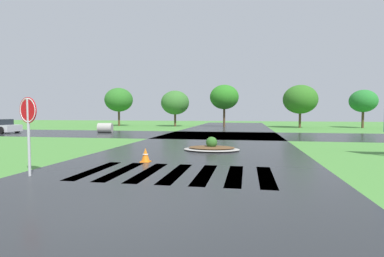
{
  "coord_description": "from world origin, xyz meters",
  "views": [
    {
      "loc": [
        2.14,
        -4.95,
        1.88
      ],
      "look_at": [
        -0.94,
        11.86,
        0.96
      ],
      "focal_mm": 28.15,
      "sensor_mm": 36.0,
      "label": 1
    }
  ],
  "objects": [
    {
      "name": "background_treeline",
      "position": [
        -0.73,
        33.78,
        3.46
      ],
      "size": [
        34.47,
        4.57,
        5.4
      ],
      "color": "#4C3823",
      "rests_on": "ground"
    },
    {
      "name": "asphalt_roadway",
      "position": [
        0.0,
        10.0,
        0.0
      ],
      "size": [
        9.54,
        80.0,
        0.01
      ],
      "primitive_type": "cube",
      "color": "#232628",
      "rests_on": "ground"
    },
    {
      "name": "drainage_pipe_stack",
      "position": [
        -10.74,
        20.86,
        0.45
      ],
      "size": [
        1.41,
        1.09,
        0.89
      ],
      "color": "#9E9B93",
      "rests_on": "ground"
    },
    {
      "name": "traffic_cone",
      "position": [
        -1.63,
        5.86,
        0.26
      ],
      "size": [
        0.36,
        0.36,
        0.54
      ],
      "color": "orange",
      "rests_on": "ground"
    },
    {
      "name": "stop_sign",
      "position": [
        -4.17,
        2.85,
        1.72
      ],
      "size": [
        0.73,
        0.26,
        2.33
      ],
      "rotation": [
        0.0,
        0.0,
        -0.31
      ],
      "color": "#B2B5BA",
      "rests_on": "ground"
    },
    {
      "name": "asphalt_cross_road",
      "position": [
        0.0,
        19.71,
        0.0
      ],
      "size": [
        90.0,
        8.59,
        0.01
      ],
      "primitive_type": "cube",
      "color": "#232628",
      "rests_on": "ground"
    },
    {
      "name": "median_island",
      "position": [
        0.43,
        9.78,
        0.14
      ],
      "size": [
        2.77,
        1.95,
        0.68
      ],
      "color": "#9E9B93",
      "rests_on": "ground"
    },
    {
      "name": "ground_plane",
      "position": [
        0.0,
        0.0,
        -0.05
      ],
      "size": [
        120.0,
        120.0,
        0.1
      ],
      "primitive_type": "cube",
      "color": "#478438"
    },
    {
      "name": "crosswalk_stripes",
      "position": [
        0.0,
        4.01,
        0.0
      ],
      "size": [
        5.85,
        3.16,
        0.01
      ],
      "color": "white",
      "rests_on": "ground"
    }
  ]
}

